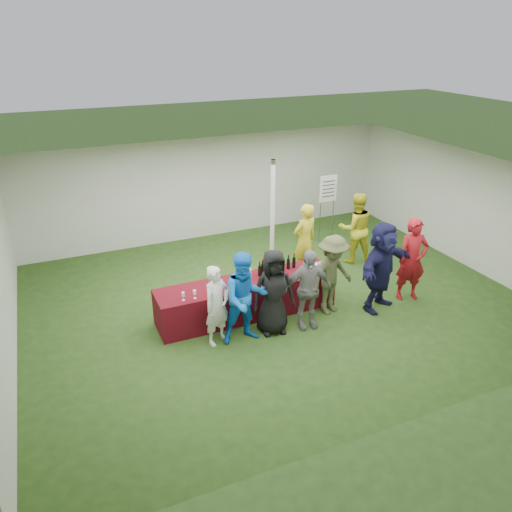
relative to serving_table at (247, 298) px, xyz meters
name	(u,v)px	position (x,y,z in m)	size (l,w,h in m)	color
ground	(274,300)	(0.74, 0.27, -0.38)	(60.00, 60.00, 0.00)	#284719
tent	(272,219)	(1.24, 1.47, 0.98)	(10.00, 10.00, 10.00)	white
serving_table	(247,298)	(0.00, 0.00, 0.00)	(3.60, 0.80, 0.75)	maroon
wine_bottles	(276,266)	(0.70, 0.14, 0.50)	(0.87, 0.15, 0.32)	black
wine_glasses	(207,290)	(-0.90, -0.25, 0.49)	(1.09, 0.08, 0.16)	silver
water_bottle	(250,274)	(0.10, 0.08, 0.48)	(0.07, 0.07, 0.23)	silver
bar_towel	(313,266)	(1.52, 0.05, 0.39)	(0.25, 0.18, 0.03)	white
dump_bucket	(323,267)	(1.58, -0.22, 0.46)	(0.22, 0.22, 0.18)	slate
wine_list_sign	(328,194)	(3.42, 2.68, 0.94)	(0.50, 0.03, 1.80)	slate
staff_pourer	(304,241)	(1.85, 1.05, 0.50)	(0.64, 0.42, 1.75)	gold
staff_back	(355,228)	(3.36, 1.27, 0.50)	(0.85, 0.66, 1.75)	gold
customer_0	(217,306)	(-0.85, -0.68, 0.39)	(0.56, 0.36, 1.52)	silver
customer_1	(245,298)	(-0.36, -0.82, 0.50)	(0.85, 0.66, 1.75)	blue
customer_2	(273,292)	(0.22, -0.75, 0.46)	(0.81, 0.53, 1.66)	black
customer_3	(307,289)	(0.88, -0.85, 0.42)	(0.94, 0.39, 1.60)	gray
customer_4	(332,275)	(1.58, -0.58, 0.45)	(1.07, 0.62, 1.66)	#474E2B
customer_5	(381,266)	(2.56, -0.83, 0.56)	(1.73, 0.55, 1.87)	#17173D
customer_6	(412,260)	(3.40, -0.75, 0.52)	(0.65, 0.43, 1.78)	maroon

